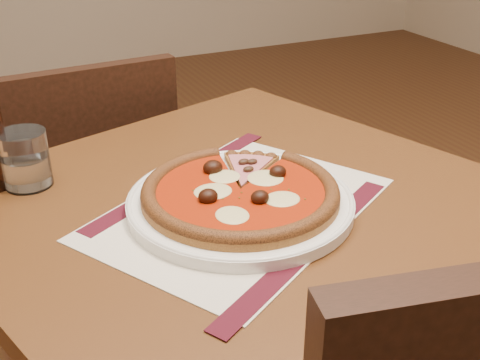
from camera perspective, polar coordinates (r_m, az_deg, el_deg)
name	(u,v)px	position (r m, az deg, el deg)	size (l,w,h in m)	color
table	(245,257)	(0.99, 0.50, -7.29)	(1.01, 1.01, 0.75)	brown
chair_far	(90,199)	(1.55, -14.05, -1.74)	(0.42, 0.42, 0.84)	black
placemat	(240,208)	(0.92, 0.03, -2.70)	(0.44, 0.32, 0.00)	beige
plate	(240,203)	(0.91, 0.03, -2.15)	(0.34, 0.34, 0.02)	white
pizza	(240,191)	(0.90, 0.03, -1.06)	(0.30, 0.30, 0.04)	#9D6A26
ham_slice	(254,166)	(0.98, 1.33, 1.29)	(0.11, 0.13, 0.02)	#9D6A26
water_glass	(25,159)	(1.03, -19.69, 1.88)	(0.08, 0.08, 0.09)	white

